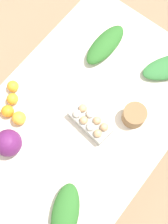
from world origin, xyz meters
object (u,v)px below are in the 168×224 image
(cabbage_purple, at_px, (8,143))
(greens_bunch_scallion, at_px, (65,213))
(orange_0, at_px, (13,86))
(orange_3, at_px, (19,118))
(egg_carton, at_px, (90,122))
(paper_bag, at_px, (134,115))
(orange_4, at_px, (12,99))
(orange_1, at_px, (8,111))
(greens_bunch_kale, at_px, (105,45))

(cabbage_purple, height_order, greens_bunch_scallion, cabbage_purple)
(orange_0, bearing_deg, cabbage_purple, 39.75)
(orange_0, bearing_deg, greens_bunch_scallion, 62.82)
(orange_0, xyz_separation_m, orange_3, (0.12, 0.15, 0.01))
(egg_carton, xyz_separation_m, paper_bag, (-0.17, 0.16, 0.00))
(orange_3, distance_m, orange_4, 0.12)
(greens_bunch_scallion, xyz_separation_m, orange_1, (-0.21, -0.58, -0.01))
(greens_bunch_scallion, height_order, orange_0, greens_bunch_scallion)
(orange_3, bearing_deg, orange_1, -83.67)
(paper_bag, bearing_deg, orange_3, -50.27)
(egg_carton, distance_m, orange_3, 0.39)
(egg_carton, relative_size, greens_bunch_kale, 0.80)
(orange_4, bearing_deg, orange_3, 60.13)
(greens_bunch_scallion, height_order, orange_3, greens_bunch_scallion)
(cabbage_purple, xyz_separation_m, orange_3, (-0.14, -0.06, -0.03))
(orange_0, bearing_deg, paper_bag, 113.81)
(greens_bunch_scallion, distance_m, greens_bunch_kale, 0.96)
(paper_bag, distance_m, orange_3, 0.62)
(paper_bag, height_order, orange_0, paper_bag)
(cabbage_purple, xyz_separation_m, paper_bag, (-0.54, 0.42, -0.03))
(orange_3, xyz_separation_m, orange_4, (-0.06, -0.11, -0.01))
(greens_bunch_kale, bearing_deg, greens_bunch_scallion, 25.47)
(orange_4, bearing_deg, orange_0, -139.51)
(egg_carton, relative_size, orange_0, 3.81)
(paper_bag, distance_m, orange_1, 0.69)
(greens_bunch_kale, bearing_deg, orange_0, -25.12)
(orange_3, bearing_deg, orange_4, -119.87)
(orange_4, bearing_deg, greens_bunch_scallion, 65.24)
(egg_carton, height_order, orange_0, egg_carton)
(orange_0, xyz_separation_m, orange_1, (0.13, 0.08, 0.00))
(paper_bag, relative_size, orange_1, 1.84)
(orange_0, height_order, orange_1, orange_1)
(egg_carton, xyz_separation_m, greens_bunch_kale, (-0.42, -0.22, -0.00))
(cabbage_purple, distance_m, greens_bunch_scallion, 0.46)
(orange_1, bearing_deg, cabbage_purple, 46.23)
(greens_bunch_scallion, bearing_deg, egg_carton, -156.69)
(paper_bag, height_order, orange_4, paper_bag)
(egg_carton, bearing_deg, orange_1, -143.21)
(cabbage_purple, bearing_deg, paper_bag, 141.80)
(greens_bunch_kale, bearing_deg, orange_3, -8.19)
(orange_0, bearing_deg, orange_1, 31.63)
(paper_bag, xyz_separation_m, orange_4, (0.34, -0.58, -0.01))
(orange_1, bearing_deg, orange_0, -148.37)
(cabbage_purple, height_order, orange_3, cabbage_purple)
(greens_bunch_kale, height_order, orange_1, greens_bunch_kale)
(greens_bunch_kale, height_order, orange_0, greens_bunch_kale)
(orange_3, height_order, orange_4, orange_3)
(greens_bunch_scallion, distance_m, orange_4, 0.68)
(cabbage_purple, height_order, orange_4, cabbage_purple)
(cabbage_purple, relative_size, greens_bunch_kale, 0.46)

